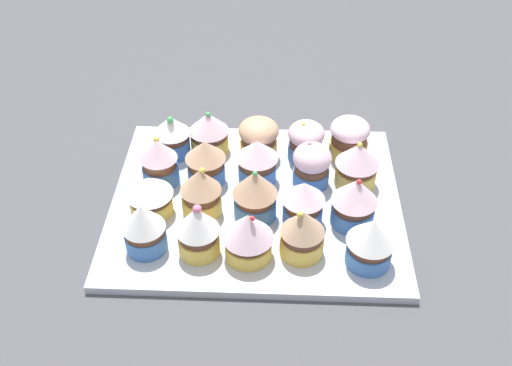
{
  "coord_description": "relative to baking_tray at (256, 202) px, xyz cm",
  "views": [
    {
      "loc": [
        -2.49,
        62.62,
        58.82
      ],
      "look_at": [
        0.0,
        0.0,
        4.2
      ],
      "focal_mm": 41.75,
      "sensor_mm": 36.0,
      "label": 1
    }
  ],
  "objects": [
    {
      "name": "ground_plane",
      "position": [
        0.0,
        0.0,
        -2.1
      ],
      "size": [
        180.0,
        180.0,
        3.0
      ],
      "primitive_type": "cube",
      "color": "#4C4C51"
    },
    {
      "name": "cupcake_19",
      "position": [
        13.88,
        9.99,
        4.4
      ],
      "size": [
        5.58,
        5.58,
        7.46
      ],
      "color": "#477AC6",
      "rests_on": "baking_tray"
    },
    {
      "name": "cupcake_3",
      "position": [
        7.7,
        -11.27,
        4.11
      ],
      "size": [
        6.19,
        6.19,
        7.08
      ],
      "color": "#EFC651",
      "rests_on": "baking_tray"
    },
    {
      "name": "cupcake_12",
      "position": [
        0.27,
        3.34,
        4.64
      ],
      "size": [
        6.12,
        6.12,
        8.06
      ],
      "color": "#477AC6",
      "rests_on": "baking_tray"
    },
    {
      "name": "cupcake_14",
      "position": [
        14.4,
        3.11,
        3.82
      ],
      "size": [
        6.46,
        6.46,
        6.12
      ],
      "color": "#EFC651",
      "rests_on": "baking_tray"
    },
    {
      "name": "cupcake_5",
      "position": [
        -14.35,
        -3.94,
        4.34
      ],
      "size": [
        6.3,
        6.3,
        7.48
      ],
      "color": "#EFC651",
      "rests_on": "baking_tray"
    },
    {
      "name": "cupcake_8",
      "position": [
        7.44,
        -3.83,
        4.29
      ],
      "size": [
        5.91,
        5.91,
        7.08
      ],
      "color": "#477AC6",
      "rests_on": "baking_tray"
    },
    {
      "name": "cupcake_9",
      "position": [
        14.09,
        -3.35,
        4.38
      ],
      "size": [
        5.4,
        5.4,
        7.75
      ],
      "color": "#477AC6",
      "rests_on": "baking_tray"
    },
    {
      "name": "cupcake_6",
      "position": [
        -7.87,
        -3.86,
        4.04
      ],
      "size": [
        5.56,
        5.56,
        7.02
      ],
      "color": "#477AC6",
      "rests_on": "baking_tray"
    },
    {
      "name": "cupcake_0",
      "position": [
        -13.78,
        -10.54,
        4.01
      ],
      "size": [
        6.01,
        6.01,
        6.68
      ],
      "color": "#EFC651",
      "rests_on": "baking_tray"
    },
    {
      "name": "baking_tray",
      "position": [
        0.0,
        0.0,
        0.0
      ],
      "size": [
        41.05,
        34.01,
        1.2
      ],
      "color": "silver",
      "rests_on": "ground_plane"
    },
    {
      "name": "cupcake_2",
      "position": [
        -0.42,
        -10.23,
        3.92
      ],
      "size": [
        6.15,
        6.15,
        6.38
      ],
      "color": "#EFC651",
      "rests_on": "baking_tray"
    },
    {
      "name": "cupcake_16",
      "position": [
        -6.27,
        9.9,
        4.14
      ],
      "size": [
        5.68,
        5.68,
        7.32
      ],
      "color": "#EFC651",
      "rests_on": "baking_tray"
    },
    {
      "name": "cupcake_18",
      "position": [
        6.94,
        10.31,
        4.5
      ],
      "size": [
        5.64,
        5.64,
        7.92
      ],
      "color": "#EFC651",
      "rests_on": "baking_tray"
    },
    {
      "name": "cupcake_4",
      "position": [
        13.26,
        -10.01,
        4.18
      ],
      "size": [
        5.7,
        5.7,
        7.2
      ],
      "color": "#477AC6",
      "rests_on": "baking_tray"
    },
    {
      "name": "cupcake_13",
      "position": [
        7.39,
        2.82,
        4.38
      ],
      "size": [
        5.66,
        5.66,
        7.65
      ],
      "color": "#EFC651",
      "rests_on": "baking_tray"
    },
    {
      "name": "cupcake_11",
      "position": [
        -6.5,
        4.21,
        4.19
      ],
      "size": [
        5.83,
        5.83,
        6.88
      ],
      "color": "#477AC6",
      "rests_on": "baking_tray"
    },
    {
      "name": "cupcake_1",
      "position": [
        -7.19,
        -9.86,
        3.81
      ],
      "size": [
        5.52,
        5.52,
        6.57
      ],
      "color": "#477AC6",
      "rests_on": "baking_tray"
    },
    {
      "name": "cupcake_15",
      "position": [
        -14.71,
        11.25,
        4.4
      ],
      "size": [
        6.18,
        6.18,
        7.31
      ],
      "color": "#477AC6",
      "rests_on": "baking_tray"
    },
    {
      "name": "cupcake_10",
      "position": [
        -13.25,
        4.07,
        4.46
      ],
      "size": [
        6.21,
        6.21,
        7.7
      ],
      "color": "#477AC6",
      "rests_on": "baking_tray"
    },
    {
      "name": "cupcake_17",
      "position": [
        0.57,
        10.74,
        4.35
      ],
      "size": [
        6.54,
        6.54,
        7.37
      ],
      "color": "#EFC651",
      "rests_on": "baking_tray"
    },
    {
      "name": "cupcake_7",
      "position": [
        0.19,
        -4.32,
        4.31
      ],
      "size": [
        6.12,
        6.12,
        7.04
      ],
      "color": "#477AC6",
      "rests_on": "baking_tray"
    }
  ]
}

